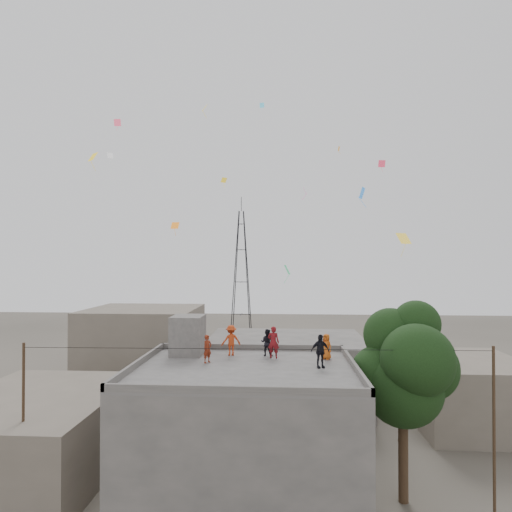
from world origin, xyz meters
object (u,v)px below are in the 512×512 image
Objects in this scene: transmission_tower at (241,275)px; person_red_adult at (273,342)px; person_dark_adult at (320,351)px; stair_head_box at (188,335)px; tree at (406,367)px.

person_red_adult is at bearing -82.11° from transmission_tower.
transmission_tower reaches higher than person_dark_adult.
stair_head_box is 1.32× the size of person_dark_adult.
stair_head_box reaches higher than person_red_adult.
tree is at bearing -11.41° from person_dark_adult.
stair_head_box is 10.80m from tree.
person_red_adult is 2.83m from person_dark_adult.
transmission_tower is at bearing 106.09° from tree.
transmission_tower is 12.64× the size of person_red_adult.
stair_head_box is 0.22× the size of tree.
stair_head_box is 4.51m from person_red_adult.
stair_head_box is at bearing 169.26° from tree.
transmission_tower is (-0.80, 37.40, 1.97)m from stair_head_box.
person_red_adult reaches higher than person_dark_adult.
tree reaches higher than person_red_adult.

